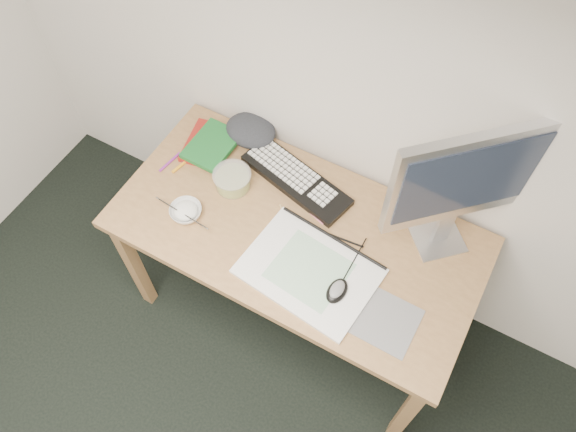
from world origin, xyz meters
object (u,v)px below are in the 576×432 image
at_px(desk, 297,241).
at_px(sketchpad, 309,271).
at_px(monitor, 464,181).
at_px(rice_bowl, 186,212).
at_px(keyboard, 296,180).

height_order(desk, sketchpad, sketchpad).
xyz_separation_m(desk, monitor, (0.48, 0.22, 0.46)).
relative_size(desk, sketchpad, 2.98).
height_order(desk, rice_bowl, rice_bowl).
bearing_deg(rice_bowl, desk, 19.62).
bearing_deg(keyboard, sketchpad, -40.55).
distance_m(desk, sketchpad, 0.20).
relative_size(keyboard, monitor, 0.79).
distance_m(keyboard, rice_bowl, 0.45).
bearing_deg(sketchpad, rice_bowl, -172.49).
bearing_deg(monitor, desk, 160.62).
relative_size(sketchpad, rice_bowl, 3.79).
relative_size(sketchpad, keyboard, 0.99).
distance_m(sketchpad, keyboard, 0.40).
bearing_deg(sketchpad, monitor, 50.73).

